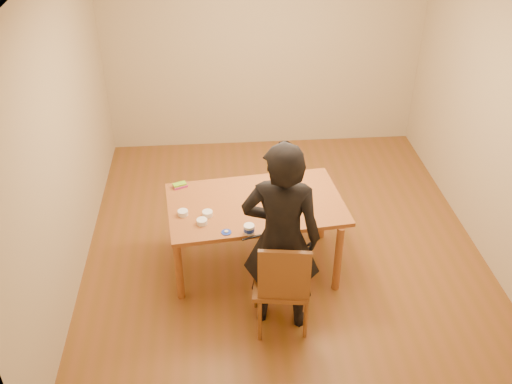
{
  "coord_description": "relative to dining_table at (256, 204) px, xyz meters",
  "views": [
    {
      "loc": [
        -0.65,
        -4.6,
        3.75
      ],
      "look_at": [
        -0.31,
        -0.34,
        0.9
      ],
      "focal_mm": 40.0,
      "sensor_mm": 36.0,
      "label": 1
    }
  ],
  "objects": [
    {
      "name": "frosting_dome",
      "position": [
        0.23,
        0.02,
        0.12
      ],
      "size": [
        0.21,
        0.21,
        0.03
      ],
      "primitive_type": "ellipsoid",
      "color": "white",
      "rests_on": "cake"
    },
    {
      "name": "cake",
      "position": [
        0.23,
        0.02,
        0.08
      ],
      "size": [
        0.21,
        0.21,
        0.07
      ],
      "primitive_type": "cylinder",
      "color": "white",
      "rests_on": "cake_plate"
    },
    {
      "name": "candy_box_pink",
      "position": [
        -0.7,
        0.32,
        0.03
      ],
      "size": [
        0.15,
        0.11,
        0.02
      ],
      "primitive_type": "cube",
      "rotation": [
        0.0,
        0.0,
        0.38
      ],
      "color": "#C02D5A",
      "rests_on": "dining_table"
    },
    {
      "name": "dining_table",
      "position": [
        0.0,
        0.0,
        0.0
      ],
      "size": [
        1.7,
        1.12,
        0.04
      ],
      "primitive_type": "cube",
      "rotation": [
        0.0,
        0.0,
        0.11
      ],
      "color": "brown",
      "rests_on": "floor"
    },
    {
      "name": "dining_chair",
      "position": [
        0.15,
        -0.77,
        -0.28
      ],
      "size": [
        0.51,
        0.51,
        0.04
      ],
      "primitive_type": "cube",
      "rotation": [
        0.0,
        0.0,
        -0.14
      ],
      "color": "brown",
      "rests_on": "floor"
    },
    {
      "name": "ramekin_yellow",
      "position": [
        -0.44,
        -0.17,
        0.04
      ],
      "size": [
        0.09,
        0.09,
        0.04
      ],
      "primitive_type": "cylinder",
      "color": "white",
      "rests_on": "dining_table"
    },
    {
      "name": "frosting_lid",
      "position": [
        -0.29,
        -0.43,
        0.02
      ],
      "size": [
        0.09,
        0.09,
        0.01
      ],
      "primitive_type": "cylinder",
      "color": "#1C35B6",
      "rests_on": "dining_table"
    },
    {
      "name": "cake_plate",
      "position": [
        0.23,
        0.02,
        0.03
      ],
      "size": [
        0.28,
        0.28,
        0.02
      ],
      "primitive_type": "cylinder",
      "color": "red",
      "rests_on": "dining_table"
    },
    {
      "name": "candy_box_green",
      "position": [
        -0.71,
        0.32,
        0.05
      ],
      "size": [
        0.14,
        0.1,
        0.02
      ],
      "primitive_type": "cube",
      "rotation": [
        0.0,
        0.0,
        0.38
      ],
      "color": "green",
      "rests_on": "candy_box_pink"
    },
    {
      "name": "room_shell",
      "position": [
        0.31,
        0.63,
        0.62
      ],
      "size": [
        4.0,
        4.5,
        2.7
      ],
      "color": "brown",
      "rests_on": "ground"
    },
    {
      "name": "frosting_dollop",
      "position": [
        -0.29,
        -0.43,
        0.04
      ],
      "size": [
        0.04,
        0.04,
        0.02
      ],
      "primitive_type": "ellipsoid",
      "color": "white",
      "rests_on": "frosting_lid"
    },
    {
      "name": "ramekin_multi",
      "position": [
        -0.66,
        -0.14,
        0.04
      ],
      "size": [
        0.09,
        0.09,
        0.04
      ],
      "primitive_type": "cylinder",
      "color": "white",
      "rests_on": "dining_table"
    },
    {
      "name": "person",
      "position": [
        0.15,
        -0.73,
        0.16
      ],
      "size": [
        0.72,
        0.55,
        1.78
      ],
      "primitive_type": "imported",
      "rotation": [
        0.0,
        0.0,
        2.94
      ],
      "color": "black",
      "rests_on": "floor"
    },
    {
      "name": "spatula",
      "position": [
        -0.07,
        -0.52,
        0.02
      ],
      "size": [
        0.17,
        0.07,
        0.01
      ],
      "primitive_type": "cube",
      "rotation": [
        0.0,
        0.0,
        0.34
      ],
      "color": "black",
      "rests_on": "dining_table"
    },
    {
      "name": "frosting_tub",
      "position": [
        -0.09,
        -0.45,
        0.06
      ],
      "size": [
        0.09,
        0.09,
        0.08
      ],
      "primitive_type": "cylinder",
      "color": "white",
      "rests_on": "dining_table"
    },
    {
      "name": "ramekin_green",
      "position": [
        -0.49,
        -0.29,
        0.04
      ],
      "size": [
        0.09,
        0.09,
        0.04
      ],
      "primitive_type": "cylinder",
      "color": "white",
      "rests_on": "dining_table"
    }
  ]
}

